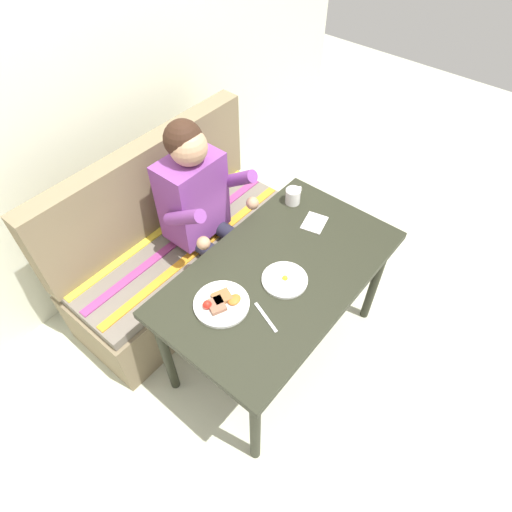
# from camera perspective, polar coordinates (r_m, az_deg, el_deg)

# --- Properties ---
(ground_plane) EXTENTS (8.00, 8.00, 0.00)m
(ground_plane) POSITION_cam_1_polar(r_m,az_deg,el_deg) (2.63, 2.58, -11.97)
(ground_plane) COLOR beige
(back_wall) EXTENTS (4.40, 0.10, 2.60)m
(back_wall) POSITION_cam_1_polar(r_m,az_deg,el_deg) (2.47, -22.17, 21.83)
(back_wall) COLOR silver
(back_wall) RESTS_ON ground
(table) EXTENTS (1.20, 0.70, 0.73)m
(table) POSITION_cam_1_polar(r_m,az_deg,el_deg) (2.09, 3.18, -3.27)
(table) COLOR black
(table) RESTS_ON ground
(couch) EXTENTS (1.44, 0.56, 1.00)m
(couch) POSITION_cam_1_polar(r_m,az_deg,el_deg) (2.68, -10.18, 0.80)
(couch) COLOR #7B6A4E
(couch) RESTS_ON ground
(person) EXTENTS (0.45, 0.61, 1.21)m
(person) POSITION_cam_1_polar(r_m,az_deg,el_deg) (2.33, -7.09, 6.71)
(person) COLOR #7C3B8C
(person) RESTS_ON ground
(plate_breakfast) EXTENTS (0.25, 0.25, 0.05)m
(plate_breakfast) POSITION_cam_1_polar(r_m,az_deg,el_deg) (1.90, -4.64, -6.25)
(plate_breakfast) COLOR white
(plate_breakfast) RESTS_ON table
(plate_eggs) EXTENTS (0.21, 0.21, 0.04)m
(plate_eggs) POSITION_cam_1_polar(r_m,az_deg,el_deg) (1.98, 3.82, -3.13)
(plate_eggs) COLOR white
(plate_eggs) RESTS_ON table
(coffee_mug) EXTENTS (0.12, 0.08, 0.09)m
(coffee_mug) POSITION_cam_1_polar(r_m,az_deg,el_deg) (2.33, 4.95, 7.97)
(coffee_mug) COLOR white
(coffee_mug) RESTS_ON table
(napkin) EXTENTS (0.16, 0.14, 0.01)m
(napkin) POSITION_cam_1_polar(r_m,az_deg,el_deg) (2.25, 7.74, 4.38)
(napkin) COLOR silver
(napkin) RESTS_ON table
(fork) EXTENTS (0.07, 0.16, 0.00)m
(fork) POSITION_cam_1_polar(r_m,az_deg,el_deg) (1.86, 1.30, -8.10)
(fork) COLOR silver
(fork) RESTS_ON table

